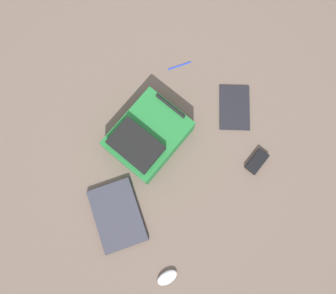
{
  "coord_description": "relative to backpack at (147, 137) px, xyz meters",
  "views": [
    {
      "loc": [
        0.3,
        -0.17,
        1.81
      ],
      "look_at": [
        0.02,
        0.04,
        0.02
      ],
      "focal_mm": 35.47,
      "sensor_mm": 36.0,
      "label": 1
    }
  ],
  "objects": [
    {
      "name": "computer_mouse",
      "position": [
        0.64,
        -0.35,
        -0.07
      ],
      "size": [
        0.07,
        0.12,
        0.03
      ],
      "primitive_type": "ellipsoid",
      "rotation": [
        0.0,
        0.0,
        -0.12
      ],
      "color": "silver",
      "rests_on": "ground_plane"
    },
    {
      "name": "backpack",
      "position": [
        0.0,
        0.0,
        0.0
      ],
      "size": [
        0.4,
        0.46,
        0.19
      ],
      "color": "#1E662D",
      "rests_on": "ground_plane"
    },
    {
      "name": "power_brick",
      "position": [
        0.46,
        0.4,
        -0.07
      ],
      "size": [
        0.1,
        0.15,
        0.03
      ],
      "primitive_type": "cube",
      "rotation": [
        0.0,
        0.0,
        0.24
      ],
      "color": "black",
      "rests_on": "ground_plane"
    },
    {
      "name": "pen_black",
      "position": [
        -0.25,
        0.41,
        -0.08
      ],
      "size": [
        0.05,
        0.14,
        0.01
      ],
      "primitive_type": "cylinder",
      "rotation": [
        1.57,
        0.0,
        -0.3
      ],
      "color": "#1933B2",
      "rests_on": "ground_plane"
    },
    {
      "name": "book_comic",
      "position": [
        0.14,
        0.5,
        -0.08
      ],
      "size": [
        0.31,
        0.3,
        0.01
      ],
      "color": "silver",
      "rests_on": "ground_plane"
    },
    {
      "name": "ground_plane",
      "position": [
        0.08,
        0.02,
        -0.08
      ],
      "size": [
        3.92,
        3.92,
        0.0
      ],
      "primitive_type": "plane",
      "color": "brown"
    },
    {
      "name": "laptop",
      "position": [
        0.23,
        -0.37,
        -0.07
      ],
      "size": [
        0.41,
        0.34,
        0.03
      ],
      "color": "#24242C",
      "rests_on": "ground_plane"
    }
  ]
}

